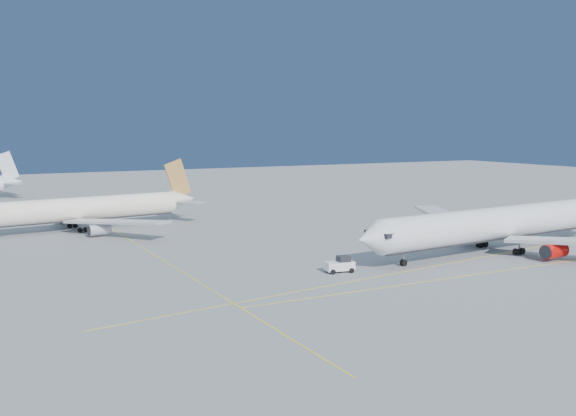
# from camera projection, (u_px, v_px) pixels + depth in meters

# --- Properties ---
(ground) EXTENTS (500.00, 500.00, 0.00)m
(ground) POSITION_uv_depth(u_px,v_px,m) (418.00, 258.00, 112.38)
(ground) COLOR slate
(ground) RESTS_ON ground
(taxiway_lines) EXTENTS (118.86, 140.00, 0.02)m
(taxiway_lines) POSITION_uv_depth(u_px,v_px,m) (327.00, 260.00, 111.11)
(taxiway_lines) COLOR yellow
(taxiway_lines) RESTS_ON ground
(airliner_virgin) EXTENTS (68.98, 61.70, 17.01)m
(airliner_virgin) POSITION_uv_depth(u_px,v_px,m) (503.00, 223.00, 119.17)
(airliner_virgin) COLOR white
(airliner_virgin) RESTS_ON ground
(airliner_etihad) EXTENTS (58.46, 53.58, 15.27)m
(airliner_etihad) POSITION_uv_depth(u_px,v_px,m) (79.00, 209.00, 143.10)
(airliner_etihad) COLOR white
(airliner_etihad) RESTS_ON ground
(pushback_tug) EXTENTS (4.85, 3.39, 2.56)m
(pushback_tug) POSITION_uv_depth(u_px,v_px,m) (340.00, 265.00, 101.71)
(pushback_tug) COLOR white
(pushback_tug) RESTS_ON ground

